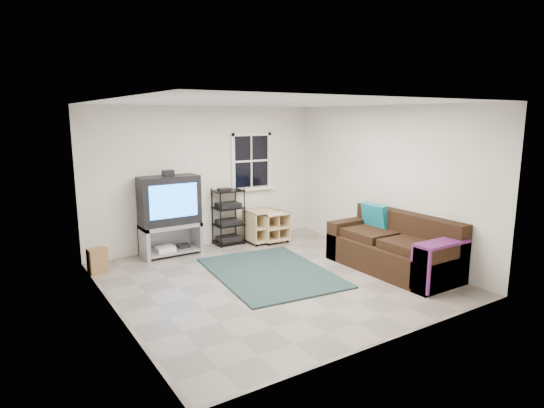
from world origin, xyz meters
TOP-DOWN VIEW (x-y plane):
  - room at (0.95, 2.27)m, footprint 4.60×4.62m
  - tv_unit at (-0.85, 2.02)m, footprint 1.03×0.51m
  - av_rack at (0.33, 2.08)m, footprint 0.54×0.39m
  - side_table_left at (0.91, 1.89)m, footprint 0.54×0.54m
  - side_table_right at (1.13, 1.80)m, footprint 0.54×0.56m
  - sofa at (1.84, -0.68)m, footprint 0.95×2.13m
  - shag_rug at (0.10, 0.24)m, footprint 1.89×2.45m
  - paper_bag at (-2.16, 1.71)m, footprint 0.31×0.23m

SIDE VIEW (x-z plane):
  - shag_rug at x=0.10m, z-range 0.00..0.03m
  - paper_bag at x=-2.16m, z-range 0.00..0.40m
  - side_table_right at x=1.13m, z-range 0.03..0.64m
  - side_table_left at x=0.91m, z-range 0.02..0.66m
  - sofa at x=1.84m, z-range -0.14..0.83m
  - av_rack at x=0.33m, z-range -0.07..1.01m
  - tv_unit at x=-0.85m, z-range 0.07..1.58m
  - room at x=0.95m, z-range -0.82..3.78m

